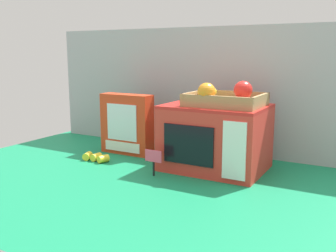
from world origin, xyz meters
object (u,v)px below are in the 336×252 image
object	(u,v)px
toy_microwave	(215,137)
loose_toy_banana	(96,157)
food_groups_crate	(225,98)
price_sign	(153,159)
cookie_set_box	(127,124)

from	to	relation	value
toy_microwave	loose_toy_banana	world-z (taller)	toy_microwave
food_groups_crate	price_sign	xyz separation A→B (m)	(-0.20, -0.20, -0.22)
toy_microwave	price_sign	size ratio (longest dim) A/B	3.87
food_groups_crate	toy_microwave	bearing A→B (deg)	172.20
price_sign	food_groups_crate	bearing A→B (deg)	43.96
cookie_set_box	price_sign	bearing A→B (deg)	-39.24
toy_microwave	cookie_set_box	distance (m)	0.45
toy_microwave	price_sign	world-z (taller)	toy_microwave
food_groups_crate	cookie_set_box	bearing A→B (deg)	175.95
toy_microwave	loose_toy_banana	size ratio (longest dim) A/B	2.93
food_groups_crate	loose_toy_banana	size ratio (longest dim) A/B	2.13
food_groups_crate	loose_toy_banana	distance (m)	0.61
cookie_set_box	loose_toy_banana	distance (m)	0.22
toy_microwave	price_sign	xyz separation A→B (m)	(-0.17, -0.20, -0.06)
cookie_set_box	loose_toy_banana	size ratio (longest dim) A/B	2.07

